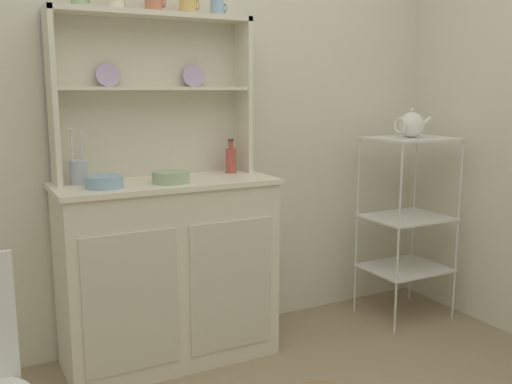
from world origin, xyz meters
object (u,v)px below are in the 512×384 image
at_px(hutch_shelf_unit, 152,84).
at_px(jam_bottle, 231,160).
at_px(bakers_rack, 407,207).
at_px(utensil_jar, 79,171).
at_px(hutch_cabinet, 168,269).
at_px(porcelain_teapot, 411,125).
at_px(bowl_mixing_large, 105,182).

relative_size(hutch_shelf_unit, jam_bottle, 5.53).
distance_m(bakers_rack, utensil_jar, 1.82).
distance_m(bakers_rack, jam_bottle, 1.09).
bearing_deg(bakers_rack, hutch_cabinet, 175.22).
xyz_separation_m(bakers_rack, porcelain_teapot, (-0.00, 0.00, 0.47)).
xyz_separation_m(jam_bottle, porcelain_teapot, (1.02, -0.20, 0.16)).
bearing_deg(jam_bottle, utensil_jar, -179.39).
height_order(hutch_cabinet, porcelain_teapot, porcelain_teapot).
distance_m(hutch_cabinet, bowl_mixing_large, 0.56).
height_order(utensil_jar, porcelain_teapot, porcelain_teapot).
height_order(hutch_shelf_unit, jam_bottle, hutch_shelf_unit).
bearing_deg(hutch_cabinet, hutch_shelf_unit, 90.00).
bearing_deg(hutch_cabinet, utensil_jar, 168.40).
relative_size(bakers_rack, bowl_mixing_large, 6.53).
distance_m(hutch_cabinet, bakers_rack, 1.42).
bearing_deg(hutch_cabinet, porcelain_teapot, -4.79).
relative_size(hutch_cabinet, utensil_jar, 4.10).
distance_m(bakers_rack, porcelain_teapot, 0.47).
bearing_deg(hutch_shelf_unit, porcelain_teapot, -11.39).
bearing_deg(jam_bottle, bowl_mixing_large, -166.82).
distance_m(bowl_mixing_large, jam_bottle, 0.70).
bearing_deg(porcelain_teapot, hutch_cabinet, 175.21).
bearing_deg(hutch_cabinet, bakers_rack, -4.78).
xyz_separation_m(hutch_cabinet, jam_bottle, (0.38, 0.09, 0.50)).
relative_size(hutch_cabinet, hutch_shelf_unit, 1.07).
relative_size(utensil_jar, porcelain_teapot, 1.08).
bearing_deg(bakers_rack, hutch_shelf_unit, 168.62).
bearing_deg(utensil_jar, hutch_shelf_unit, 12.78).
xyz_separation_m(jam_bottle, utensil_jar, (-0.76, -0.01, -0.01)).
height_order(hutch_cabinet, utensil_jar, utensil_jar).
relative_size(bowl_mixing_large, jam_bottle, 0.93).
distance_m(hutch_shelf_unit, porcelain_teapot, 1.44).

